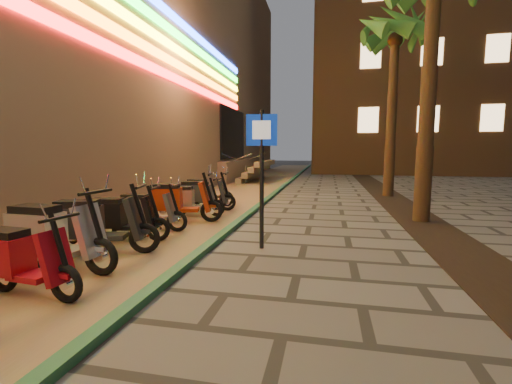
% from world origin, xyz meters
% --- Properties ---
extents(ground, '(120.00, 120.00, 0.00)m').
position_xyz_m(ground, '(0.00, 0.00, 0.00)').
color(ground, '#474442').
rests_on(ground, ground).
extents(parking_strip, '(3.40, 60.00, 0.01)m').
position_xyz_m(parking_strip, '(-2.60, 10.00, 0.01)').
color(parking_strip, '#8C7251').
rests_on(parking_strip, ground).
extents(green_curb, '(0.18, 60.00, 0.10)m').
position_xyz_m(green_curb, '(-0.90, 10.00, 0.05)').
color(green_curb, '#235F3D').
rests_on(green_curb, ground).
extents(planting_strip, '(1.20, 40.00, 0.02)m').
position_xyz_m(planting_strip, '(3.60, 5.00, 0.01)').
color(planting_strip, black).
rests_on(planting_strip, ground).
extents(apartment_block, '(18.00, 16.06, 25.00)m').
position_xyz_m(apartment_block, '(9.00, 32.00, 12.50)').
color(apartment_block, brown).
rests_on(apartment_block, ground).
extents(palm_d, '(2.97, 3.02, 7.16)m').
position_xyz_m(palm_d, '(3.60, 12.00, 5.94)').
color(palm_d, '#472D19').
rests_on(palm_d, ground).
extents(pedestrian_sign, '(0.56, 0.11, 2.52)m').
position_xyz_m(pedestrian_sign, '(0.06, 3.78, 1.63)').
color(pedestrian_sign, black).
rests_on(pedestrian_sign, ground).
extents(scooter_5, '(1.54, 0.57, 1.08)m').
position_xyz_m(scooter_5, '(-2.49, 1.12, 0.47)').
color(scooter_5, black).
rests_on(scooter_5, ground).
extents(scooter_6, '(1.82, 0.64, 1.28)m').
position_xyz_m(scooter_6, '(-2.80, 1.98, 0.56)').
color(scooter_6, black).
rests_on(scooter_6, ground).
extents(scooter_7, '(1.76, 0.89, 1.25)m').
position_xyz_m(scooter_7, '(-2.70, 2.82, 0.54)').
color(scooter_7, black).
rests_on(scooter_7, ground).
extents(scooter_8, '(1.60, 0.69, 1.13)m').
position_xyz_m(scooter_8, '(-2.80, 3.70, 0.49)').
color(scooter_8, black).
rests_on(scooter_8, ground).
extents(scooter_9, '(1.53, 0.54, 1.08)m').
position_xyz_m(scooter_9, '(-2.75, 4.62, 0.47)').
color(scooter_9, black).
rests_on(scooter_9, ground).
extents(scooter_10, '(1.80, 0.87, 1.27)m').
position_xyz_m(scooter_10, '(-2.46, 5.62, 0.55)').
color(scooter_10, black).
rests_on(scooter_10, ground).
extents(scooter_11, '(1.53, 0.65, 1.07)m').
position_xyz_m(scooter_11, '(-2.46, 6.47, 0.47)').
color(scooter_11, black).
rests_on(scooter_11, ground).
extents(scooter_12, '(1.65, 0.78, 1.16)m').
position_xyz_m(scooter_12, '(-2.47, 7.32, 0.51)').
color(scooter_12, black).
rests_on(scooter_12, ground).
extents(scooter_13, '(1.58, 0.56, 1.12)m').
position_xyz_m(scooter_13, '(-2.73, 8.29, 0.49)').
color(scooter_13, black).
rests_on(scooter_13, ground).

